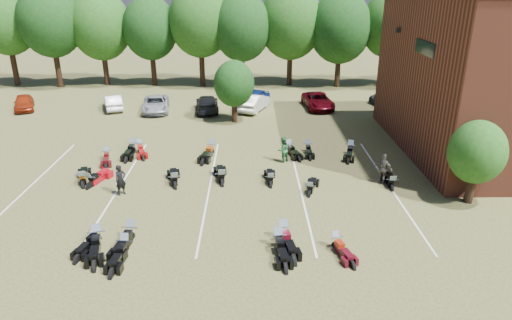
{
  "coord_description": "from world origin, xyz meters",
  "views": [
    {
      "loc": [
        -0.72,
        -19.96,
        10.71
      ],
      "look_at": [
        -0.42,
        4.0,
        1.2
      ],
      "focal_mm": 32.0,
      "sensor_mm": 36.0,
      "label": 1
    }
  ],
  "objects_px": {
    "person_green": "(283,150)",
    "motorcycle_7": "(90,188)",
    "motorcycle_14": "(108,159)",
    "person_grey": "(383,169)",
    "car_0": "(24,102)",
    "person_black": "(121,180)",
    "motorcycle_0": "(98,245)",
    "car_4": "(253,99)",
    "motorcycle_3": "(125,253)"
  },
  "relations": [
    {
      "from": "motorcycle_0",
      "to": "motorcycle_7",
      "type": "distance_m",
      "value": 6.33
    },
    {
      "from": "motorcycle_14",
      "to": "person_grey",
      "type": "bearing_deg",
      "value": -26.76
    },
    {
      "from": "person_green",
      "to": "motorcycle_14",
      "type": "xyz_separation_m",
      "value": [
        -11.17,
        0.55,
        -0.82
      ]
    },
    {
      "from": "person_grey",
      "to": "motorcycle_3",
      "type": "bearing_deg",
      "value": 70.0
    },
    {
      "from": "car_0",
      "to": "person_grey",
      "type": "height_order",
      "value": "person_grey"
    },
    {
      "from": "person_black",
      "to": "motorcycle_3",
      "type": "bearing_deg",
      "value": -121.68
    },
    {
      "from": "car_4",
      "to": "motorcycle_7",
      "type": "height_order",
      "value": "car_4"
    },
    {
      "from": "motorcycle_3",
      "to": "person_green",
      "type": "bearing_deg",
      "value": 58.15
    },
    {
      "from": "car_0",
      "to": "car_4",
      "type": "xyz_separation_m",
      "value": [
        20.18,
        0.61,
        0.11
      ]
    },
    {
      "from": "car_4",
      "to": "motorcycle_7",
      "type": "xyz_separation_m",
      "value": [
        -9.13,
        -16.96,
        -0.76
      ]
    },
    {
      "from": "car_4",
      "to": "person_black",
      "type": "height_order",
      "value": "person_black"
    },
    {
      "from": "person_green",
      "to": "motorcycle_3",
      "type": "xyz_separation_m",
      "value": [
        -7.31,
        -10.21,
        -0.82
      ]
    },
    {
      "from": "person_grey",
      "to": "motorcycle_7",
      "type": "bearing_deg",
      "value": 42.79
    },
    {
      "from": "person_grey",
      "to": "motorcycle_3",
      "type": "relative_size",
      "value": 0.81
    },
    {
      "from": "car_0",
      "to": "motorcycle_3",
      "type": "relative_size",
      "value": 1.74
    },
    {
      "from": "person_green",
      "to": "motorcycle_0",
      "type": "distance_m",
      "value": 12.94
    },
    {
      "from": "car_4",
      "to": "motorcycle_0",
      "type": "height_order",
      "value": "car_4"
    },
    {
      "from": "motorcycle_14",
      "to": "car_0",
      "type": "bearing_deg",
      "value": 118.08
    },
    {
      "from": "person_grey",
      "to": "motorcycle_7",
      "type": "distance_m",
      "value": 16.3
    },
    {
      "from": "car_4",
      "to": "motorcycle_3",
      "type": "distance_m",
      "value": 24.15
    },
    {
      "from": "car_4",
      "to": "motorcycle_14",
      "type": "xyz_separation_m",
      "value": [
        -9.42,
        -12.72,
        -0.76
      ]
    },
    {
      "from": "person_grey",
      "to": "motorcycle_0",
      "type": "distance_m",
      "value": 15.39
    },
    {
      "from": "car_0",
      "to": "person_grey",
      "type": "xyz_separation_m",
      "value": [
        27.32,
        -15.99,
        0.24
      ]
    },
    {
      "from": "person_green",
      "to": "motorcycle_0",
      "type": "relative_size",
      "value": 0.67
    },
    {
      "from": "person_black",
      "to": "person_green",
      "type": "distance_m",
      "value": 10.01
    },
    {
      "from": "car_4",
      "to": "person_grey",
      "type": "relative_size",
      "value": 2.5
    },
    {
      "from": "person_green",
      "to": "motorcycle_3",
      "type": "height_order",
      "value": "person_green"
    },
    {
      "from": "motorcycle_3",
      "to": "motorcycle_7",
      "type": "height_order",
      "value": "motorcycle_7"
    },
    {
      "from": "car_0",
      "to": "person_green",
      "type": "xyz_separation_m",
      "value": [
        21.93,
        -12.66,
        0.17
      ]
    },
    {
      "from": "motorcycle_0",
      "to": "motorcycle_14",
      "type": "height_order",
      "value": "motorcycle_0"
    },
    {
      "from": "person_black",
      "to": "motorcycle_0",
      "type": "relative_size",
      "value": 0.69
    },
    {
      "from": "person_green",
      "to": "motorcycle_0",
      "type": "xyz_separation_m",
      "value": [
        -8.64,
        -9.6,
        -0.82
      ]
    },
    {
      "from": "car_0",
      "to": "person_grey",
      "type": "bearing_deg",
      "value": -53.22
    },
    {
      "from": "car_4",
      "to": "motorcycle_0",
      "type": "bearing_deg",
      "value": -81.97
    },
    {
      "from": "motorcycle_0",
      "to": "motorcycle_3",
      "type": "bearing_deg",
      "value": -37.64
    },
    {
      "from": "person_green",
      "to": "person_grey",
      "type": "bearing_deg",
      "value": 109.68
    },
    {
      "from": "person_black",
      "to": "motorcycle_3",
      "type": "xyz_separation_m",
      "value": [
        1.58,
        -5.62,
        -0.84
      ]
    },
    {
      "from": "person_black",
      "to": "motorcycle_0",
      "type": "xyz_separation_m",
      "value": [
        0.25,
        -5.01,
        -0.84
      ]
    },
    {
      "from": "motorcycle_14",
      "to": "person_black",
      "type": "bearing_deg",
      "value": -79.63
    },
    {
      "from": "car_0",
      "to": "car_4",
      "type": "height_order",
      "value": "car_4"
    },
    {
      "from": "person_grey",
      "to": "motorcycle_14",
      "type": "height_order",
      "value": "person_grey"
    },
    {
      "from": "car_0",
      "to": "person_grey",
      "type": "distance_m",
      "value": 31.65
    },
    {
      "from": "car_0",
      "to": "motorcycle_14",
      "type": "relative_size",
      "value": 1.81
    },
    {
      "from": "motorcycle_14",
      "to": "person_green",
      "type": "bearing_deg",
      "value": -16.39
    },
    {
      "from": "car_4",
      "to": "motorcycle_0",
      "type": "relative_size",
      "value": 1.84
    },
    {
      "from": "car_0",
      "to": "motorcycle_0",
      "type": "xyz_separation_m",
      "value": [
        13.29,
        -22.26,
        -0.65
      ]
    },
    {
      "from": "car_0",
      "to": "motorcycle_7",
      "type": "relative_size",
      "value": 1.6
    },
    {
      "from": "person_black",
      "to": "motorcycle_7",
      "type": "bearing_deg",
      "value": 108.34
    },
    {
      "from": "person_black",
      "to": "motorcycle_14",
      "type": "height_order",
      "value": "person_black"
    },
    {
      "from": "person_green",
      "to": "motorcycle_7",
      "type": "bearing_deg",
      "value": -19.84
    }
  ]
}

